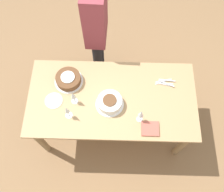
{
  "coord_description": "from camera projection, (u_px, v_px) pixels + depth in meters",
  "views": [
    {
      "loc": [
        -0.03,
        1.02,
        3.03
      ],
      "look_at": [
        0.0,
        0.0,
        0.82
      ],
      "focal_mm": 40.0,
      "sensor_mm": 36.0,
      "label": 1
    }
  ],
  "objects": [
    {
      "name": "wine_glass_far",
      "position": [
        73.0,
        96.0,
        2.35
      ],
      "size": [
        0.07,
        0.07,
        0.2
      ],
      "color": "silver",
      "rests_on": "dining_table"
    },
    {
      "name": "ground_plane",
      "position": [
        112.0,
        123.0,
        3.18
      ],
      "size": [
        12.0,
        12.0,
        0.0
      ],
      "primitive_type": "plane",
      "color": "#8E6B47"
    },
    {
      "name": "napkin_stack",
      "position": [
        150.0,
        129.0,
        2.34
      ],
      "size": [
        0.17,
        0.14,
        0.02
      ],
      "color": "#B75B4C",
      "rests_on": "dining_table"
    },
    {
      "name": "wine_glass_near",
      "position": [
        67.0,
        110.0,
        2.29
      ],
      "size": [
        0.07,
        0.07,
        0.2
      ],
      "color": "silver",
      "rests_on": "dining_table"
    },
    {
      "name": "person_cutting",
      "position": [
        96.0,
        23.0,
        2.61
      ],
      "size": [
        0.23,
        0.41,
        1.62
      ],
      "rotation": [
        0.0,
        0.0,
        1.53
      ],
      "color": "#232328",
      "rests_on": "ground_plane"
    },
    {
      "name": "fork_pile",
      "position": [
        165.0,
        82.0,
        2.55
      ],
      "size": [
        0.21,
        0.1,
        0.02
      ],
      "color": "silver",
      "rests_on": "dining_table"
    },
    {
      "name": "cake_front_chocolate",
      "position": [
        68.0,
        79.0,
        2.53
      ],
      "size": [
        0.29,
        0.29,
        0.09
      ],
      "color": "white",
      "rests_on": "dining_table"
    },
    {
      "name": "wine_glass_extra",
      "position": [
        141.0,
        114.0,
        2.26
      ],
      "size": [
        0.06,
        0.06,
        0.21
      ],
      "color": "silver",
      "rests_on": "dining_table"
    },
    {
      "name": "dining_table",
      "position": [
        112.0,
        103.0,
        2.58
      ],
      "size": [
        1.69,
        0.85,
        0.77
      ],
      "color": "tan",
      "rests_on": "ground_plane"
    },
    {
      "name": "cake_center_white",
      "position": [
        110.0,
        102.0,
        2.41
      ],
      "size": [
        0.28,
        0.28,
        0.1
      ],
      "color": "white",
      "rests_on": "dining_table"
    },
    {
      "name": "dessert_plate_right",
      "position": [
        54.0,
        101.0,
        2.47
      ],
      "size": [
        0.18,
        0.18,
        0.01
      ],
      "color": "beige",
      "rests_on": "dining_table"
    }
  ]
}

